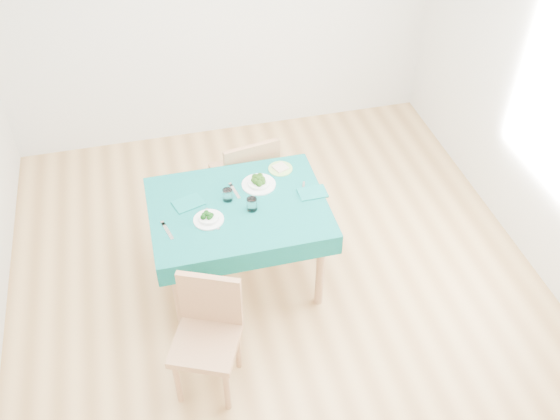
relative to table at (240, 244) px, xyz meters
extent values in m
cube|color=#A97C46|center=(0.25, -0.21, -0.39)|extent=(4.00, 4.50, 0.02)
cube|color=silver|center=(0.25, 2.04, 0.97)|extent=(4.00, 0.02, 2.70)
cube|color=#085A56|center=(0.00, 0.00, 0.00)|extent=(1.22, 0.92, 0.76)
cube|color=#A1724B|center=(-0.39, -0.84, 0.12)|extent=(0.54, 0.56, 0.99)
cube|color=#A1724B|center=(0.18, 0.74, 0.19)|extent=(0.53, 0.57, 1.13)
cube|color=silver|center=(-0.50, -0.13, 0.38)|extent=(0.07, 0.18, 0.00)
cube|color=silver|center=(-0.19, -0.09, 0.38)|extent=(0.07, 0.23, 0.00)
cube|color=silver|center=(0.01, 0.16, 0.38)|extent=(0.06, 0.17, 0.00)
cube|color=silver|center=(0.48, 0.04, 0.38)|extent=(0.09, 0.20, 0.00)
cube|color=#0B645E|center=(-0.33, 0.10, 0.39)|extent=(0.24, 0.20, 0.01)
cube|color=#0B645E|center=(0.54, 0.00, 0.38)|extent=(0.20, 0.14, 0.01)
cylinder|color=white|center=(-0.06, 0.08, 0.42)|extent=(0.07, 0.07, 0.09)
cylinder|color=white|center=(0.09, -0.06, 0.43)|extent=(0.07, 0.07, 0.09)
cylinder|color=#9BCD64|center=(0.38, 0.33, 0.38)|extent=(0.18, 0.18, 0.01)
cube|color=beige|center=(0.38, 0.33, 0.40)|extent=(0.12, 0.12, 0.01)
camera|label=1|loc=(-0.50, -3.19, 3.24)|focal=40.00mm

